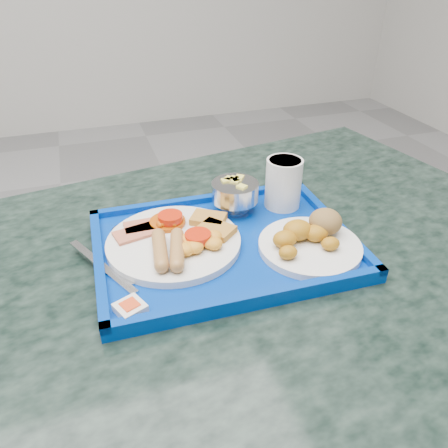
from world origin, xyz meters
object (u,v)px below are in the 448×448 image
(main_plate, at_px, (178,240))
(fruit_bowl, at_px, (235,192))
(table, at_px, (226,343))
(tray, at_px, (224,245))
(juice_cup, at_px, (283,182))
(bread_plate, at_px, (311,238))

(main_plate, xyz_separation_m, fruit_bowl, (0.14, 0.09, 0.03))
(table, distance_m, tray, 0.22)
(table, distance_m, main_plate, 0.25)
(fruit_bowl, bearing_deg, juice_cup, -6.14)
(main_plate, height_order, fruit_bowl, fruit_bowl)
(table, xyz_separation_m, fruit_bowl, (0.06, 0.13, 0.26))
(fruit_bowl, distance_m, juice_cup, 0.10)
(main_plate, bearing_deg, bread_plate, -19.50)
(tray, height_order, main_plate, main_plate)
(tray, height_order, fruit_bowl, fruit_bowl)
(tray, distance_m, juice_cup, 0.19)
(main_plate, bearing_deg, tray, -12.05)
(bread_plate, bearing_deg, fruit_bowl, 116.85)
(tray, xyz_separation_m, fruit_bowl, (0.06, 0.10, 0.05))
(juice_cup, bearing_deg, table, -142.90)
(main_plate, distance_m, fruit_bowl, 0.16)
(juice_cup, bearing_deg, fruit_bowl, 173.86)
(main_plate, relative_size, fruit_bowl, 2.56)
(table, height_order, main_plate, main_plate)
(fruit_bowl, bearing_deg, main_plate, -148.04)
(bread_plate, relative_size, fruit_bowl, 1.94)
(table, bearing_deg, fruit_bowl, 64.54)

